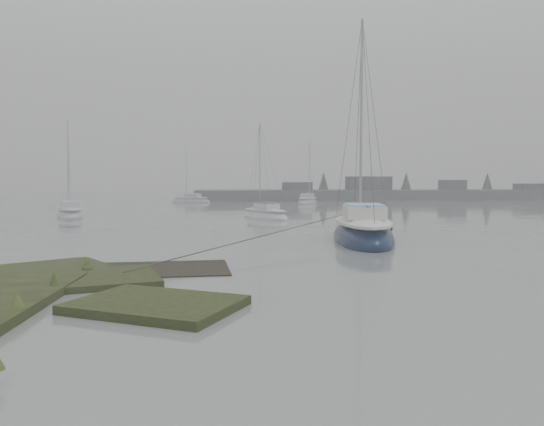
{
  "coord_description": "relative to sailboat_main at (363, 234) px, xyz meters",
  "views": [
    {
      "loc": [
        2.41,
        -12.18,
        2.87
      ],
      "look_at": [
        3.36,
        4.64,
        1.8
      ],
      "focal_mm": 35.0,
      "sensor_mm": 36.0,
      "label": 1
    }
  ],
  "objects": [
    {
      "name": "ground",
      "position": [
        -7.98,
        18.02,
        -0.35
      ],
      "size": [
        160.0,
        160.0,
        0.0
      ],
      "primitive_type": "plane",
      "color": "slate",
      "rests_on": "ground"
    },
    {
      "name": "far_shoreline",
      "position": [
        18.86,
        49.91,
        0.5
      ],
      "size": [
        60.0,
        8.0,
        4.15
      ],
      "color": "#4C4F51",
      "rests_on": "ground"
    },
    {
      "name": "sailboat_main",
      "position": [
        0.0,
        0.0,
        0.0
      ],
      "size": [
        3.43,
        8.21,
        11.26
      ],
      "rotation": [
        0.0,
        0.0,
        -0.1
      ],
      "color": "black",
      "rests_on": "ground"
    },
    {
      "name": "sailboat_white",
      "position": [
        -3.92,
        14.68,
        -0.11
      ],
      "size": [
        4.2,
        5.58,
        7.62
      ],
      "rotation": [
        0.0,
        0.0,
        0.51
      ],
      "color": "white",
      "rests_on": "ground"
    },
    {
      "name": "sailboat_far_a",
      "position": [
        -18.62,
        16.64,
        -0.1
      ],
      "size": [
        3.77,
        5.94,
        7.98
      ],
      "rotation": [
        0.0,
        0.0,
        0.37
      ],
      "color": "#A3A7AC",
      "rests_on": "ground"
    },
    {
      "name": "sailboat_far_b",
      "position": [
        2.19,
        38.5,
        -0.1
      ],
      "size": [
        3.83,
        5.96,
        8.01
      ],
      "rotation": [
        0.0,
        0.0,
        -0.38
      ],
      "color": "#B2B6BC",
      "rests_on": "ground"
    },
    {
      "name": "sailboat_far_c",
      "position": [
        -11.92,
        42.08,
        -0.12
      ],
      "size": [
        5.49,
        3.8,
        7.42
      ],
      "rotation": [
        0.0,
        0.0,
        1.13
      ],
      "color": "silver",
      "rests_on": "ground"
    }
  ]
}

